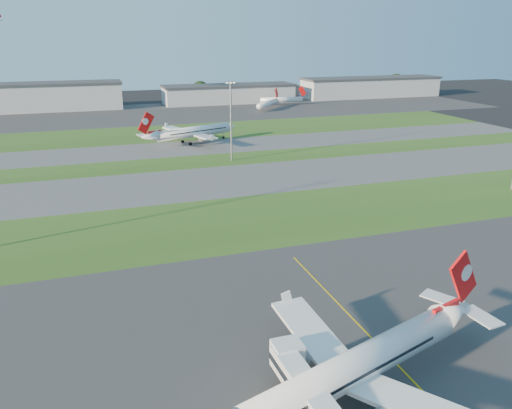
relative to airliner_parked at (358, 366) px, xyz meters
name	(u,v)px	position (x,y,z in m)	size (l,w,h in m)	color
ground	(347,355)	(2.89, 7.53, -4.22)	(700.00, 700.00, 0.00)	black
apron_near	(347,355)	(2.89, 7.53, -4.22)	(300.00, 70.00, 0.01)	#333335
grass_strip_a	(235,222)	(2.89, 59.53, -4.22)	(300.00, 34.00, 0.01)	#2D4F1A
taxiway_a	(203,183)	(2.89, 92.53, -4.22)	(300.00, 32.00, 0.01)	#515154
grass_strip_b	(186,163)	(2.89, 117.53, -4.22)	(300.00, 18.00, 0.01)	#2D4F1A
taxiway_b	(175,149)	(2.89, 139.53, -4.22)	(300.00, 26.00, 0.01)	#515154
grass_strip_c	(162,133)	(2.89, 172.53, -4.22)	(300.00, 40.00, 0.01)	#2D4F1A
apron_far	(145,114)	(2.89, 232.53, -4.22)	(400.00, 80.00, 0.01)	#333335
yellow_line	(380,348)	(7.89, 7.53, -4.22)	(0.25, 60.00, 0.02)	gold
airliner_parked	(358,366)	(0.00, 0.00, 0.00)	(37.33, 31.46, 12.02)	white
airliner_taxiing	(193,132)	(11.76, 147.70, 0.12)	(37.75, 31.98, 12.36)	white
mini_jet_near	(268,104)	(71.01, 227.08, -0.94)	(20.49, 22.36, 9.48)	white
mini_jet_far	(282,100)	(84.89, 241.63, -0.94)	(28.61, 5.98, 9.48)	white
light_mast_centre	(231,116)	(17.89, 115.53, 10.59)	(3.20, 0.70, 25.80)	gray
hangar_west	(56,96)	(-42.11, 262.53, 3.42)	(71.40, 23.00, 15.20)	#A5A8AD
hangar_east	(229,94)	(57.89, 262.53, 1.41)	(81.60, 23.00, 11.20)	#A5A8AD
hangar_far_east	(371,87)	(157.89, 262.53, 2.41)	(96.90, 23.00, 13.20)	#A5A8AD
tree_mid_west	(102,96)	(-17.11, 273.53, 1.61)	(9.90, 9.90, 10.80)	black
tree_mid_east	(200,90)	(42.89, 276.53, 2.59)	(11.55, 11.55, 12.60)	black
tree_east	(310,88)	(117.89, 274.53, 1.94)	(10.45, 10.45, 11.40)	black
tree_far_east	(396,83)	(187.89, 278.53, 3.24)	(12.65, 12.65, 13.80)	black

